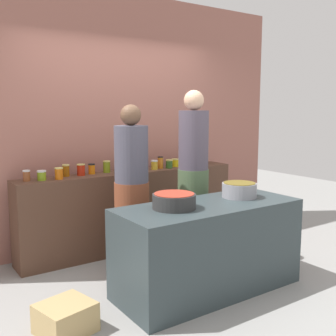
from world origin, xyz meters
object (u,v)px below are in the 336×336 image
preserve_jar_9 (154,165)px  preserve_jar_14 (191,162)px  preserve_jar_8 (131,166)px  preserve_jar_13 (182,161)px  preserve_jar_12 (175,163)px  preserve_jar_15 (204,159)px  preserve_jar_10 (160,162)px  bread_crate (66,318)px  cooking_pot_left (174,201)px  preserve_jar_0 (27,176)px  preserve_jar_7 (125,167)px  preserve_jar_11 (169,164)px  preserve_jar_3 (66,170)px  preserve_jar_5 (92,169)px  cook_with_tongs (132,197)px  preserve_jar_2 (59,173)px  cook_in_cap (193,184)px  preserve_jar_6 (107,167)px  cooking_pot_center (239,190)px  preserve_jar_1 (42,175)px  preserve_jar_4 (81,170)px

preserve_jar_9 → preserve_jar_14: size_ratio=1.05×
preserve_jar_8 → preserve_jar_13: 0.73m
preserve_jar_12 → preserve_jar_15: 0.45m
preserve_jar_10 → preserve_jar_12: size_ratio=1.46×
preserve_jar_10 → bread_crate: 2.38m
cooking_pot_left → preserve_jar_0: bearing=121.7°
preserve_jar_7 → preserve_jar_11: preserve_jar_7 is taller
preserve_jar_10 → preserve_jar_9: bearing=-161.6°
preserve_jar_3 → preserve_jar_5: bearing=0.4°
preserve_jar_0 → cooking_pot_left: (0.85, -1.37, -0.11)m
preserve_jar_14 → preserve_jar_3: bearing=176.5°
preserve_jar_10 → bread_crate: (-1.73, -1.36, -0.88)m
preserve_jar_5 → cook_with_tongs: size_ratio=0.07×
preserve_jar_2 → cooking_pot_left: (0.54, -1.30, -0.12)m
preserve_jar_11 → preserve_jar_9: bearing=178.0°
cook_with_tongs → cook_in_cap: bearing=-11.2°
preserve_jar_8 → cook_with_tongs: bearing=-119.0°
preserve_jar_3 → preserve_jar_7: preserve_jar_3 is taller
preserve_jar_9 → preserve_jar_11: 0.21m
preserve_jar_6 → preserve_jar_12: (0.92, -0.05, -0.02)m
preserve_jar_5 → preserve_jar_7: 0.37m
preserve_jar_11 → preserve_jar_10: bearing=156.0°
cooking_pot_center → preserve_jar_12: bearing=80.9°
preserve_jar_1 → preserve_jar_0: bearing=163.4°
cook_with_tongs → preserve_jar_6: bearing=85.7°
preserve_jar_2 → preserve_jar_7: 0.78m
preserve_jar_9 → preserve_jar_14: (0.55, 0.01, -0.00)m
preserve_jar_11 → bread_crate: size_ratio=0.29×
preserve_jar_8 → preserve_jar_14: 0.83m
preserve_jar_1 → preserve_jar_12: size_ratio=1.02×
preserve_jar_2 → cook_with_tongs: size_ratio=0.07×
preserve_jar_9 → preserve_jar_10: preserve_jar_10 is taller
preserve_jar_2 → cook_in_cap: (1.23, -0.67, -0.14)m
preserve_jar_13 → preserve_jar_14: 0.11m
preserve_jar_11 → cook_in_cap: cook_in_cap is taller
preserve_jar_8 → preserve_jar_9: preserve_jar_9 is taller
preserve_jar_6 → cooking_pot_center: size_ratio=0.41×
preserve_jar_15 → preserve_jar_2: bearing=-178.1°
preserve_jar_4 → preserve_jar_13: preserve_jar_4 is taller
preserve_jar_9 → preserve_jar_14: preserve_jar_9 is taller
preserve_jar_6 → preserve_jar_15: (1.37, -0.07, 0.00)m
preserve_jar_4 → preserve_jar_5: (0.14, 0.03, -0.01)m
preserve_jar_11 → preserve_jar_13: bearing=16.3°
preserve_jar_14 → cooking_pot_center: (-0.42, -1.32, -0.10)m
preserve_jar_4 → preserve_jar_15: preserve_jar_15 is taller
cooking_pot_left → preserve_jar_14: bearing=48.1°
preserve_jar_5 → preserve_jar_7: size_ratio=0.98×
preserve_jar_0 → preserve_jar_14: size_ratio=1.06×
preserve_jar_0 → preserve_jar_4: 0.59m
preserve_jar_8 → preserve_jar_9: bearing=-14.1°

